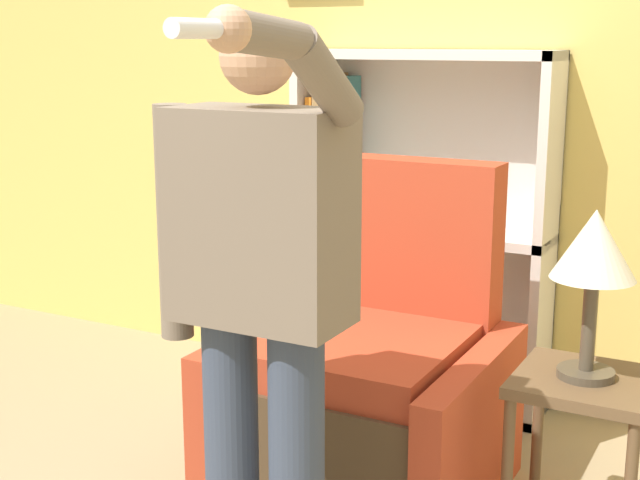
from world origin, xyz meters
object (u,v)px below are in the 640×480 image
bookcase (396,229)px  table_lamp (594,254)px  armchair (372,389)px  person_standing (258,292)px  side_table (583,411)px

bookcase → table_lamp: size_ratio=2.97×
bookcase → armchair: bearing=-71.5°
person_standing → table_lamp: bearing=47.0°
armchair → person_standing: bearing=-86.4°
side_table → table_lamp: bearing=-90.0°
person_standing → side_table: bearing=47.0°
person_standing → side_table: (0.70, 0.75, -0.47)m
table_lamp → person_standing: bearing=-133.0°
armchair → person_standing: person_standing is taller
armchair → table_lamp: 0.96m
bookcase → table_lamp: (1.04, -0.94, 0.21)m
armchair → side_table: bearing=-6.3°
bookcase → side_table: 1.43m
person_standing → side_table: person_standing is taller
armchair → side_table: size_ratio=1.99×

